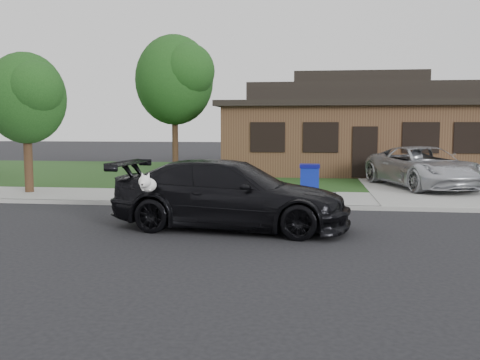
# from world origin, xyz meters

# --- Properties ---
(ground) EXTENTS (120.00, 120.00, 0.00)m
(ground) POSITION_xyz_m (0.00, 0.00, 0.00)
(ground) COLOR black
(ground) RESTS_ON ground
(sidewalk) EXTENTS (60.00, 3.00, 0.12)m
(sidewalk) POSITION_xyz_m (0.00, 5.00, 0.06)
(sidewalk) COLOR gray
(sidewalk) RESTS_ON ground
(curb) EXTENTS (60.00, 0.12, 0.12)m
(curb) POSITION_xyz_m (0.00, 3.50, 0.06)
(curb) COLOR gray
(curb) RESTS_ON ground
(lawn) EXTENTS (60.00, 13.00, 0.13)m
(lawn) POSITION_xyz_m (0.00, 13.00, 0.07)
(lawn) COLOR #193814
(lawn) RESTS_ON ground
(driveway) EXTENTS (4.50, 13.00, 0.14)m
(driveway) POSITION_xyz_m (6.00, 10.00, 0.07)
(driveway) COLOR gray
(driveway) RESTS_ON ground
(sedan) EXTENTS (5.59, 2.78, 1.56)m
(sedan) POSITION_xyz_m (0.00, 0.46, 0.78)
(sedan) COLOR black
(sedan) RESTS_ON ground
(minivan) EXTENTS (3.88, 5.68, 1.44)m
(minivan) POSITION_xyz_m (5.74, 8.07, 0.86)
(minivan) COLOR #B2B4BA
(minivan) RESTS_ON driveway
(recycling_bin) EXTENTS (0.62, 0.66, 1.02)m
(recycling_bin) POSITION_xyz_m (1.77, 5.14, 0.63)
(recycling_bin) COLOR navy
(recycling_bin) RESTS_ON sidewalk
(house) EXTENTS (12.60, 8.60, 4.65)m
(house) POSITION_xyz_m (4.00, 15.00, 2.13)
(house) COLOR #422B1C
(house) RESTS_ON ground
(tree_0) EXTENTS (3.78, 3.60, 6.34)m
(tree_0) POSITION_xyz_m (-4.34, 12.88, 4.48)
(tree_0) COLOR #332114
(tree_0) RESTS_ON ground
(tree_2) EXTENTS (2.73, 2.60, 4.59)m
(tree_2) POSITION_xyz_m (-7.38, 5.11, 3.27)
(tree_2) COLOR #332114
(tree_2) RESTS_ON ground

